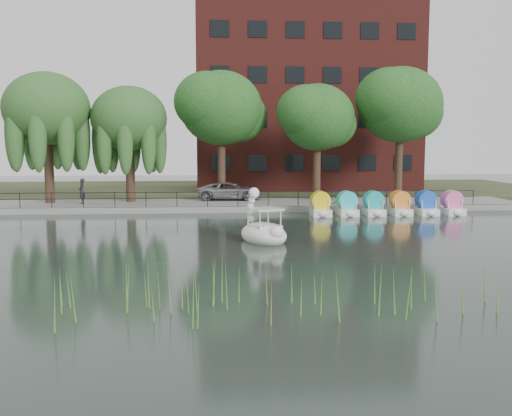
{
  "coord_description": "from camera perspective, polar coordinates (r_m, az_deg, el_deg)",
  "views": [
    {
      "loc": [
        -1.59,
        -24.08,
        4.42
      ],
      "look_at": [
        0.5,
        4.0,
        1.3
      ],
      "focal_mm": 40.0,
      "sensor_mm": 36.0,
      "label": 1
    }
  ],
  "objects": [
    {
      "name": "willow_mid",
      "position": [
        41.54,
        -12.58,
        8.7
      ],
      "size": [
        5.32,
        5.32,
        8.15
      ],
      "color": "#473323",
      "rests_on": "promenade"
    },
    {
      "name": "pedestrian",
      "position": [
        40.96,
        -17.03,
        1.8
      ],
      "size": [
        0.52,
        0.74,
        1.98
      ],
      "primitive_type": "imported",
      "rotation": [
        0.0,
        0.0,
        4.77
      ],
      "color": "black",
      "rests_on": "promenade"
    },
    {
      "name": "broadleaf_far",
      "position": [
        44.95,
        14.24,
        9.93
      ],
      "size": [
        6.3,
        6.3,
        9.71
      ],
      "color": "#473323",
      "rests_on": "promenade"
    },
    {
      "name": "railing",
      "position": [
        37.51,
        -1.81,
        1.31
      ],
      "size": [
        32.0,
        0.05,
        1.0
      ],
      "color": "black",
      "rests_on": "promenade"
    },
    {
      "name": "land_strip",
      "position": [
        54.27,
        -2.57,
        1.84
      ],
      "size": [
        60.0,
        22.0,
        0.36
      ],
      "primitive_type": "cube",
      "color": "#47512D",
      "rests_on": "ground_plane"
    },
    {
      "name": "broadleaf_center",
      "position": [
        42.17,
        -3.5,
        9.9
      ],
      "size": [
        6.0,
        6.0,
        9.25
      ],
      "color": "#473323",
      "rests_on": "promenade"
    },
    {
      "name": "ground_plane",
      "position": [
        24.53,
        -0.47,
        -4.06
      ],
      "size": [
        120.0,
        120.0,
        0.0
      ],
      "primitive_type": "plane",
      "color": "#303E3A"
    },
    {
      "name": "willow_left",
      "position": [
        42.22,
        -20.2,
        9.27
      ],
      "size": [
        5.88,
        5.88,
        9.01
      ],
      "color": "#473323",
      "rests_on": "promenade"
    },
    {
      "name": "swan_boat",
      "position": [
        26.19,
        0.71,
        -2.21
      ],
      "size": [
        2.8,
        3.35,
        2.43
      ],
      "rotation": [
        0.0,
        0.0,
        0.41
      ],
      "color": "white",
      "rests_on": "ground_plane"
    },
    {
      "name": "broadleaf_right",
      "position": [
        42.31,
        6.15,
        8.95
      ],
      "size": [
        5.4,
        5.4,
        8.32
      ],
      "color": "#473323",
      "rests_on": "promenade"
    },
    {
      "name": "promenade",
      "position": [
        40.33,
        -1.98,
        0.32
      ],
      "size": [
        40.0,
        6.0,
        0.4
      ],
      "primitive_type": "cube",
      "color": "gray",
      "rests_on": "ground_plane"
    },
    {
      "name": "pedal_boat_row",
      "position": [
        36.97,
        12.95,
        0.24
      ],
      "size": [
        9.65,
        1.7,
        1.4
      ],
      "color": "white",
      "rests_on": "ground_plane"
    },
    {
      "name": "apartment_building",
      "position": [
        54.95,
        4.85,
        11.46
      ],
      "size": [
        20.0,
        10.07,
        18.0
      ],
      "color": "#4C1E16",
      "rests_on": "land_strip"
    },
    {
      "name": "bicycle",
      "position": [
        39.55,
        6.87,
        1.17
      ],
      "size": [
        0.89,
        1.8,
        1.0
      ],
      "primitive_type": "imported",
      "rotation": [
        0.0,
        0.0,
        1.39
      ],
      "color": "gray",
      "rests_on": "promenade"
    },
    {
      "name": "reed_bank",
      "position": [
        15.49,
        9.38,
        -8.04
      ],
      "size": [
        24.0,
        2.4,
        1.2
      ],
      "color": "#669938",
      "rests_on": "ground_plane"
    },
    {
      "name": "kerb",
      "position": [
        37.4,
        -1.79,
        -0.16
      ],
      "size": [
        40.0,
        0.25,
        0.4
      ],
      "primitive_type": "cube",
      "color": "gray",
      "rests_on": "ground_plane"
    },
    {
      "name": "minivan",
      "position": [
        41.88,
        -2.61,
        1.84
      ],
      "size": [
        2.85,
        5.56,
        1.5
      ],
      "primitive_type": "imported",
      "rotation": [
        0.0,
        0.0,
        1.5
      ],
      "color": "gray",
      "rests_on": "promenade"
    }
  ]
}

